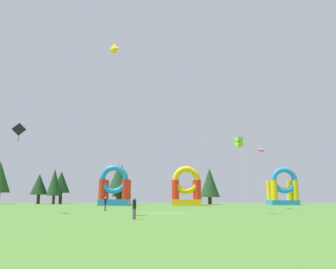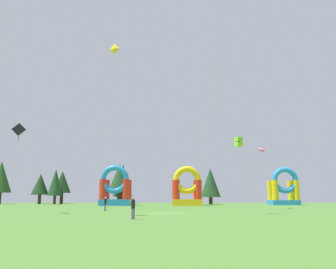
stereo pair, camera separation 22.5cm
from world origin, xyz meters
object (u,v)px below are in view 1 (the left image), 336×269
Objects in this scene: kite_black_diamond at (19,131)px; inflatable_yellow_castle at (283,191)px; kite_pink_parafoil at (261,150)px; inflatable_orange_dome at (115,190)px; inflatable_blue_arch at (186,191)px; person_midfield at (134,206)px; kite_yellow_diamond at (113,50)px; person_far_side at (105,203)px; kite_lime_box at (239,142)px.

kite_black_diamond is 1.17× the size of inflatable_yellow_castle.
kite_pink_parafoil is 31.56m from kite_black_diamond.
kite_black_diamond is 1.16× the size of inflatable_orange_dome.
kite_black_diamond is 37.10m from inflatable_blue_arch.
kite_black_diamond is 16.05m from person_midfield.
kite_yellow_diamond reaches higher than person_far_side.
kite_pink_parafoil is 28.56m from person_midfield.
inflatable_orange_dome is (-23.08, 16.87, -5.33)m from kite_pink_parafoil.
inflatable_blue_arch is (-9.86, 16.75, -5.44)m from kite_pink_parafoil.
kite_pink_parafoil reaches higher than inflatable_orange_dome.
kite_black_diamond is (-21.68, -0.71, 1.02)m from kite_lime_box.
kite_lime_box is 17.01m from person_far_side.
inflatable_orange_dome reaches higher than person_far_side.
inflatable_yellow_castle is (24.78, 44.88, 1.86)m from person_midfield.
inflatable_blue_arch reaches higher than person_far_side.
kite_lime_box is 21.72m from kite_black_diamond.
inflatable_yellow_castle is (29.69, 29.69, 1.86)m from person_far_side.
person_midfield is 15.96m from person_far_side.
kite_lime_box is at bearing 17.08° from person_far_side.
kite_lime_box is at bearing -170.92° from person_midfield.
inflatable_orange_dome is at bearing 139.26° from person_far_side.
inflatable_blue_arch is 0.97× the size of inflatable_orange_dome.
inflatable_yellow_castle is 0.99× the size of inflatable_orange_dome.
person_far_side is at bearing -134.99° from inflatable_yellow_castle.
inflatable_yellow_castle is at bearing 66.54° from kite_pink_parafoil.
kite_lime_box is 4.65× the size of person_midfield.
inflatable_orange_dome is at bearing 82.13° from kite_black_diamond.
kite_yellow_diamond is 3.53× the size of inflatable_orange_dome.
kite_black_diamond reaches higher than inflatable_blue_arch.
inflatable_yellow_castle is 20.00m from inflatable_blue_arch.
kite_black_diamond reaches higher than inflatable_yellow_castle.
kite_yellow_diamond is 28.15m from inflatable_blue_arch.
kite_black_diamond is at bearing -97.87° from inflatable_orange_dome.
kite_yellow_diamond reaches higher than kite_pink_parafoil.
kite_black_diamond reaches higher than person_midfield.
inflatable_orange_dome is (-13.22, 0.12, 0.11)m from inflatable_blue_arch.
person_far_side is 0.22× the size of inflatable_blue_arch.
person_midfield is 0.22× the size of inflatable_orange_dome.
inflatable_blue_arch is (-4.00, 31.46, -4.36)m from kite_lime_box.
kite_pink_parafoil is at bearing -59.53° from inflatable_blue_arch.
inflatable_blue_arch is (17.68, 32.17, -5.38)m from kite_black_diamond.
kite_pink_parafoil is 5.41× the size of person_far_side.
inflatable_orange_dome is (-2.87, 24.72, 1.80)m from person_far_side.
kite_yellow_diamond is (5.51, 20.61, 17.21)m from kite_black_diamond.
kite_pink_parafoil is at bearing -155.92° from person_midfield.
kite_lime_box reaches higher than inflatable_orange_dome.
person_midfield is (-9.44, -8.33, -6.04)m from kite_lime_box.
kite_black_diamond reaches higher than person_far_side.
inflatable_orange_dome is (4.46, 32.28, -5.27)m from kite_black_diamond.
kite_black_diamond is at bearing -134.82° from inflatable_yellow_castle.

